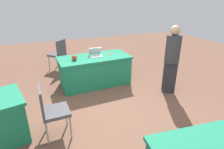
% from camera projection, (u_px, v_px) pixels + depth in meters
% --- Properties ---
extents(ground_plane, '(14.40, 14.40, 0.00)m').
position_uv_depth(ground_plane, '(109.00, 116.00, 3.88)').
color(ground_plane, brown).
extents(table_foreground, '(1.90, 0.94, 0.77)m').
position_uv_depth(table_foreground, '(95.00, 70.00, 5.13)').
color(table_foreground, '#1E7A56').
rests_on(table_foreground, ground).
extents(chair_tucked_right, '(0.62, 0.62, 0.98)m').
position_uv_depth(chair_tucked_right, '(59.00, 53.00, 6.02)').
color(chair_tucked_right, '#9E9993').
rests_on(chair_tucked_right, ground).
extents(chair_aisle, '(0.46, 0.46, 0.95)m').
position_uv_depth(chair_aisle, '(51.00, 109.00, 3.15)').
color(chair_aisle, '#9E9993').
rests_on(chair_aisle, ground).
extents(person_attendee_browsing, '(0.44, 0.44, 1.65)m').
position_uv_depth(person_attendee_browsing, '(172.00, 57.00, 4.48)').
color(person_attendee_browsing, '#26262D').
rests_on(person_attendee_browsing, ground).
extents(laptop_silver, '(0.35, 0.33, 0.21)m').
position_uv_depth(laptop_silver, '(96.00, 55.00, 5.02)').
color(laptop_silver, silver).
rests_on(laptop_silver, table_foreground).
extents(yarn_ball, '(0.13, 0.13, 0.13)m').
position_uv_depth(yarn_ball, '(74.00, 58.00, 4.70)').
color(yarn_ball, '#B2382D').
rests_on(yarn_ball, table_foreground).
extents(scissors_red, '(0.07, 0.18, 0.01)m').
position_uv_depth(scissors_red, '(109.00, 54.00, 5.20)').
color(scissors_red, red).
rests_on(scissors_red, table_foreground).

